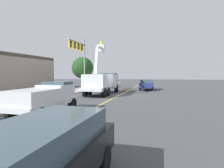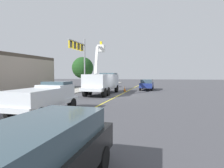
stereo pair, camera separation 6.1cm
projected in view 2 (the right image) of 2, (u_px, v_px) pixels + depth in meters
The scene contains 11 objects.
ground at pixel (119, 95), 22.35m from camera, with size 120.00×120.00×0.00m, color #47474C.
sidewalk_far_side at pixel (61, 93), 24.35m from camera, with size 60.00×3.60×0.12m, color #B2ADA3.
lane_centre_stripe at pixel (119, 95), 22.35m from camera, with size 50.00×0.16×0.01m, color yellow.
utility_bucket_truck at pixel (103, 81), 23.65m from camera, with size 8.43×3.41×6.80m.
service_pickup_truck at pixel (45, 97), 12.03m from camera, with size 5.80×2.72×2.06m.
passing_minivan at pixel (147, 84), 29.77m from camera, with size 4.98×2.43×1.69m.
trailing_sedan at pixel (37, 157), 3.74m from camera, with size 4.98×2.43×1.69m.
traffic_cone_leading at pixel (45, 123), 8.72m from camera, with size 0.40×0.40×0.72m.
traffic_cone_mid_front at pixel (125, 89), 26.99m from camera, with size 0.40×0.40×0.83m.
traffic_signal_mast at pixel (80, 53), 27.32m from camera, with size 5.25×0.96×7.93m.
street_tree_right at pixel (83, 68), 33.43m from camera, with size 3.82×3.82×5.54m.
Camera 2 is at (-22.10, -2.56, 2.65)m, focal length 30.08 mm.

